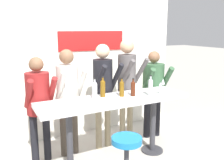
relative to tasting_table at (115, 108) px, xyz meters
name	(u,v)px	position (x,y,z in m)	size (l,w,h in m)	color
back_wall	(83,66)	(0.00, 1.31, 0.46)	(3.85, 0.12, 2.59)	silver
tasting_table	(115,108)	(0.00, 0.00, 0.00)	(2.25, 0.61, 1.00)	white
bar_stool	(127,157)	(-0.23, -0.75, -0.35)	(0.38, 0.38, 0.74)	#333338
person_far_left	(38,99)	(-0.99, 0.50, 0.15)	(0.43, 0.53, 1.60)	black
person_left	(68,91)	(-0.54, 0.52, 0.21)	(0.42, 0.54, 1.69)	#473D33
person_center_left	(103,84)	(0.04, 0.49, 0.26)	(0.41, 0.54, 1.75)	gray
person_center	(127,79)	(0.48, 0.47, 0.31)	(0.42, 0.56, 1.82)	gray
person_center_right	(153,85)	(1.04, 0.48, 0.14)	(0.49, 0.56, 1.60)	black
wine_bottle_0	(133,88)	(0.29, -0.02, 0.28)	(0.07, 0.07, 0.27)	#4C1E0F
wine_bottle_1	(150,86)	(0.54, -0.12, 0.30)	(0.07, 0.07, 0.31)	#B7BCC1
wine_bottle_2	(122,88)	(0.14, 0.04, 0.29)	(0.07, 0.07, 0.28)	brown
wine_bottle_3	(95,90)	(-0.29, 0.07, 0.30)	(0.07, 0.07, 0.31)	#B7BCC1
wine_bottle_4	(103,87)	(-0.12, 0.15, 0.30)	(0.08, 0.08, 0.31)	brown
wine_glass_0	(163,82)	(0.96, 0.11, 0.28)	(0.07, 0.07, 0.18)	silver
wine_glass_1	(136,86)	(0.40, 0.07, 0.28)	(0.07, 0.07, 0.18)	silver
wine_glass_2	(160,86)	(0.74, -0.09, 0.28)	(0.07, 0.07, 0.18)	silver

